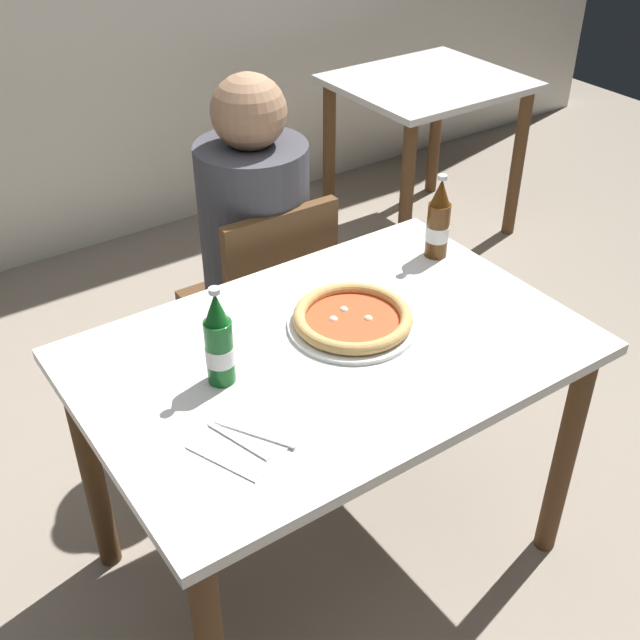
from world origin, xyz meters
The scene contains 9 objects.
ground_plane centered at (0.00, 0.00, 0.00)m, with size 8.00×8.00×0.00m, color gray.
dining_table_main centered at (0.00, 0.00, 0.64)m, with size 1.20×0.80×0.75m.
chair_behind_table centered at (0.17, 0.61, 0.48)m, with size 0.41×0.41×0.85m.
diner_seated centered at (0.18, 0.66, 0.58)m, with size 0.34×0.34×1.21m.
dining_table_background centered at (1.52, 1.40, 0.59)m, with size 0.80×0.70×0.75m.
pizza_margherita_near centered at (0.09, 0.04, 0.77)m, with size 0.33×0.33×0.04m.
beer_bottle_left centered at (-0.28, 0.04, 0.85)m, with size 0.07×0.07×0.25m.
beer_bottle_center centered at (0.50, 0.19, 0.85)m, with size 0.07×0.07×0.25m.
napkin_with_cutlery centered at (-0.33, -0.16, 0.75)m, with size 0.23×0.23×0.01m.
Camera 1 is at (-0.90, -1.25, 1.90)m, focal length 44.71 mm.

